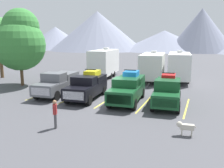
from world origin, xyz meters
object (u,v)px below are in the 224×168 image
object	(u,v)px
pickup_truck_c	(128,88)
camper_trailer_a	(104,62)
pickup_truck_d	(167,91)
pickup_truck_a	(58,83)
dog	(184,126)
camper_trailer_b	(153,65)
pickup_truck_b	(87,86)
person_b	(55,112)
camper_trailer_c	(179,66)

from	to	relation	value
pickup_truck_c	camper_trailer_a	distance (m)	12.58
pickup_truck_c	pickup_truck_d	xyz separation A→B (m)	(3.17, 0.25, -0.03)
pickup_truck_a	dog	bearing A→B (deg)	-25.12
camper_trailer_b	pickup_truck_b	bearing A→B (deg)	-108.64
pickup_truck_a	pickup_truck_d	size ratio (longest dim) A/B	1.04
pickup_truck_a	camper_trailer_a	world-z (taller)	camper_trailer_a
camper_trailer_a	person_b	size ratio (longest dim) A/B	4.68
pickup_truck_d	dog	size ratio (longest dim) A/B	5.26
camper_trailer_a	pickup_truck_d	bearing A→B (deg)	-46.56
pickup_truck_b	dog	bearing A→B (deg)	-31.77
camper_trailer_a	camper_trailer_b	world-z (taller)	camper_trailer_a
pickup_truck_d	camper_trailer_a	distance (m)	14.33
camper_trailer_a	dog	xyz separation A→B (m)	(11.62, -16.15, -1.55)
person_b	dog	distance (m)	7.33
pickup_truck_c	person_b	xyz separation A→B (m)	(-2.17, -7.17, -0.19)
pickup_truck_a	dog	xyz separation A→B (m)	(11.76, -5.51, -0.59)
person_b	dog	bearing A→B (deg)	13.07
pickup_truck_b	pickup_truck_c	size ratio (longest dim) A/B	0.95
dog	pickup_truck_c	bearing A→B (deg)	131.92
camper_trailer_c	dog	size ratio (longest dim) A/B	7.32
pickup_truck_c	person_b	size ratio (longest dim) A/B	3.39
person_b	dog	xyz separation A→B (m)	(7.13, 1.65, -0.46)
camper_trailer_b	person_b	xyz separation A→B (m)	(-2.08, -17.48, -0.94)
camper_trailer_c	dog	distance (m)	16.63
pickup_truck_d	dog	xyz separation A→B (m)	(1.79, -5.77, -0.62)
pickup_truck_b	pickup_truck_d	world-z (taller)	pickup_truck_b
pickup_truck_b	person_b	xyz separation A→B (m)	(1.47, -6.98, -0.15)
camper_trailer_b	dog	bearing A→B (deg)	-72.31
pickup_truck_a	person_b	xyz separation A→B (m)	(4.63, -7.17, -0.13)
pickup_truck_d	dog	world-z (taller)	pickup_truck_d
pickup_truck_c	person_b	world-z (taller)	pickup_truck_c
pickup_truck_b	dog	world-z (taller)	pickup_truck_b
pickup_truck_b	camper_trailer_b	bearing A→B (deg)	71.36
pickup_truck_b	pickup_truck_d	size ratio (longest dim) A/B	1.01
pickup_truck_c	camper_trailer_b	world-z (taller)	camper_trailer_b
pickup_truck_b	camper_trailer_c	size ratio (longest dim) A/B	0.72
camper_trailer_c	pickup_truck_d	bearing A→B (deg)	-88.93
dog	pickup_truck_b	bearing A→B (deg)	148.23
dog	person_b	bearing A→B (deg)	-166.93
person_b	camper_trailer_b	bearing A→B (deg)	83.22
camper_trailer_b	person_b	distance (m)	17.63
pickup_truck_b	camper_trailer_b	size ratio (longest dim) A/B	0.67
pickup_truck_a	person_b	distance (m)	8.54
person_b	pickup_truck_c	bearing A→B (deg)	73.15
person_b	pickup_truck_a	bearing A→B (deg)	122.88
camper_trailer_a	dog	bearing A→B (deg)	-54.27
pickup_truck_d	camper_trailer_a	world-z (taller)	camper_trailer_a
pickup_truck_a	pickup_truck_b	size ratio (longest dim) A/B	1.04
pickup_truck_c	person_b	distance (m)	7.50
pickup_truck_b	pickup_truck_d	xyz separation A→B (m)	(6.81, 0.45, 0.01)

